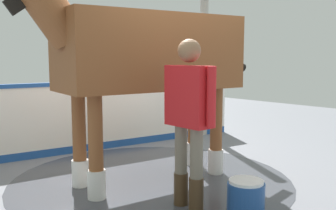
% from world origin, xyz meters
% --- Properties ---
extents(ground_plane, '(16.00, 16.00, 0.02)m').
position_xyz_m(ground_plane, '(0.00, 0.00, -0.01)').
color(ground_plane, slate).
extents(wet_patch, '(3.50, 3.50, 0.00)m').
position_xyz_m(wet_patch, '(-0.20, 0.28, 0.00)').
color(wet_patch, '#42444C').
rests_on(wet_patch, ground).
extents(barrier_wall, '(1.02, 5.57, 1.15)m').
position_xyz_m(barrier_wall, '(1.63, -0.03, 0.53)').
color(barrier_wall, white).
rests_on(barrier_wall, ground).
extents(roof_post_far, '(0.16, 0.16, 3.12)m').
position_xyz_m(roof_post_far, '(1.27, -2.32, 1.56)').
color(roof_post_far, '#B7B2A8').
rests_on(roof_post_far, ground).
extents(horse, '(1.25, 3.63, 2.79)m').
position_xyz_m(horse, '(-0.17, 0.41, 1.57)').
color(horse, brown).
rests_on(horse, ground).
extents(handler, '(0.69, 0.23, 1.72)m').
position_xyz_m(handler, '(-1.16, 0.60, 1.00)').
color(handler, '#47331E').
rests_on(handler, ground).
extents(wash_bucket, '(0.36, 0.36, 0.37)m').
position_xyz_m(wash_bucket, '(-1.70, 0.35, 0.18)').
color(wash_bucket, '#1E478C').
rests_on(wash_bucket, ground).
extents(bottle_shampoo, '(0.06, 0.06, 0.26)m').
position_xyz_m(bottle_shampoo, '(-1.60, -0.03, 0.12)').
color(bottle_shampoo, white).
rests_on(bottle_shampoo, ground).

